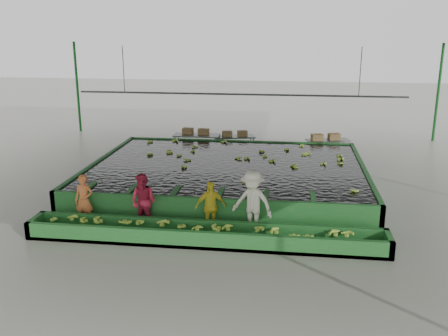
# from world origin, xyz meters

# --- Properties ---
(ground) EXTENTS (80.00, 80.00, 0.00)m
(ground) POSITION_xyz_m (0.00, 0.00, 0.00)
(ground) COLOR gray
(ground) RESTS_ON ground
(shed_roof) EXTENTS (20.00, 22.00, 0.04)m
(shed_roof) POSITION_xyz_m (0.00, 0.00, 5.00)
(shed_roof) COLOR slate
(shed_roof) RESTS_ON shed_posts
(shed_posts) EXTENTS (20.00, 22.00, 5.00)m
(shed_posts) POSITION_xyz_m (0.00, 0.00, 2.50)
(shed_posts) COLOR #165C1E
(shed_posts) RESTS_ON ground
(flotation_tank) EXTENTS (10.00, 8.00, 0.90)m
(flotation_tank) POSITION_xyz_m (0.00, 1.50, 0.45)
(flotation_tank) COLOR #216226
(flotation_tank) RESTS_ON ground
(tank_water) EXTENTS (9.70, 7.70, 0.00)m
(tank_water) POSITION_xyz_m (0.00, 1.50, 0.85)
(tank_water) COLOR black
(tank_water) RESTS_ON flotation_tank
(sorting_trough) EXTENTS (10.00, 1.00, 0.50)m
(sorting_trough) POSITION_xyz_m (0.00, -3.60, 0.25)
(sorting_trough) COLOR #216226
(sorting_trough) RESTS_ON ground
(cableway_rail) EXTENTS (0.08, 0.08, 14.00)m
(cableway_rail) POSITION_xyz_m (0.00, 5.00, 3.00)
(cableway_rail) COLOR #59605B
(cableway_rail) RESTS_ON shed_roof
(rail_hanger_left) EXTENTS (0.04, 0.04, 2.00)m
(rail_hanger_left) POSITION_xyz_m (-5.00, 5.00, 4.00)
(rail_hanger_left) COLOR #59605B
(rail_hanger_left) RESTS_ON shed_roof
(rail_hanger_right) EXTENTS (0.04, 0.04, 2.00)m
(rail_hanger_right) POSITION_xyz_m (5.00, 5.00, 4.00)
(rail_hanger_right) COLOR #59605B
(rail_hanger_right) RESTS_ON shed_roof
(worker_a) EXTENTS (0.59, 0.40, 1.56)m
(worker_a) POSITION_xyz_m (-3.76, -2.80, 0.78)
(worker_a) COLOR #CE6D35
(worker_a) RESTS_ON ground
(worker_b) EXTENTS (0.95, 0.83, 1.66)m
(worker_b) POSITION_xyz_m (-1.94, -2.80, 0.83)
(worker_b) COLOR #B4203B
(worker_b) RESTS_ON ground
(worker_c) EXTENTS (0.97, 0.70, 1.53)m
(worker_c) POSITION_xyz_m (0.04, -2.80, 0.76)
(worker_c) COLOR yellow
(worker_c) RESTS_ON ground
(worker_d) EXTENTS (1.39, 1.09, 1.89)m
(worker_d) POSITION_xyz_m (1.26, -2.80, 0.94)
(worker_d) COLOR silver
(worker_d) RESTS_ON ground
(packing_table_left) EXTENTS (2.13, 0.88, 0.96)m
(packing_table_left) POSITION_xyz_m (-2.03, 6.11, 0.48)
(packing_table_left) COLOR #59605B
(packing_table_left) RESTS_ON ground
(packing_table_mid) EXTENTS (2.04, 1.24, 0.87)m
(packing_table_mid) POSITION_xyz_m (-0.33, 6.44, 0.43)
(packing_table_mid) COLOR #59605B
(packing_table_mid) RESTS_ON ground
(packing_table_right) EXTENTS (2.04, 1.25, 0.87)m
(packing_table_right) POSITION_xyz_m (3.96, 6.22, 0.43)
(packing_table_right) COLOR #59605B
(packing_table_right) RESTS_ON ground
(box_stack_left) EXTENTS (1.27, 0.49, 0.27)m
(box_stack_left) POSITION_xyz_m (-2.09, 6.19, 0.97)
(box_stack_left) COLOR olive
(box_stack_left) RESTS_ON packing_table_left
(box_stack_mid) EXTENTS (1.21, 0.61, 0.25)m
(box_stack_mid) POSITION_xyz_m (-0.29, 6.42, 0.87)
(box_stack_mid) COLOR olive
(box_stack_mid) RESTS_ON packing_table_mid
(box_stack_right) EXTENTS (1.34, 0.72, 0.28)m
(box_stack_right) POSITION_xyz_m (3.84, 6.18, 0.87)
(box_stack_right) COLOR olive
(box_stack_right) RESTS_ON packing_table_right
(floating_bananas) EXTENTS (8.35, 5.69, 0.11)m
(floating_bananas) POSITION_xyz_m (0.00, 2.30, 0.85)
(floating_bananas) COLOR #9DCA3C
(floating_bananas) RESTS_ON tank_water
(trough_bananas) EXTENTS (8.85, 0.59, 0.12)m
(trough_bananas) POSITION_xyz_m (0.00, -3.60, 0.40)
(trough_bananas) COLOR #9DCA3C
(trough_bananas) RESTS_ON sorting_trough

